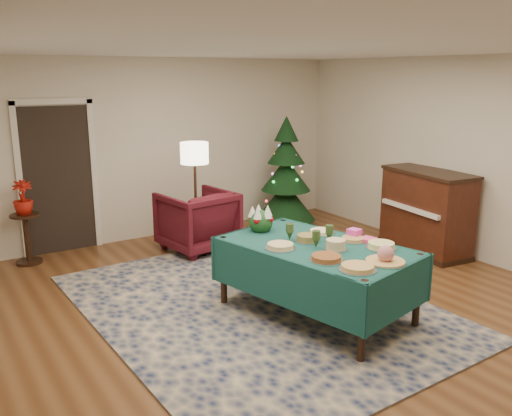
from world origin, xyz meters
TOP-DOWN VIEW (x-y plane):
  - room_shell at (0.00, 0.00)m, footprint 7.00×7.00m
  - doorway at (-1.60, 3.48)m, footprint 1.08×0.04m
  - rug at (-0.36, 0.39)m, footprint 3.32×4.29m
  - buffet_table at (0.06, -0.13)m, footprint 1.55×2.17m
  - platter_0 at (-0.09, -0.89)m, footprint 0.34×0.34m
  - platter_1 at (0.25, -0.88)m, footprint 0.37×0.37m
  - platter_2 at (0.53, -0.56)m, footprint 0.30×0.30m
  - platter_3 at (-0.16, -0.54)m, footprint 0.32×0.32m
  - platter_4 at (0.12, -0.34)m, footprint 0.23×0.23m
  - platter_5 at (0.46, -0.23)m, footprint 0.27×0.27m
  - platter_6 at (-0.31, -0.02)m, footprint 0.31×0.31m
  - platter_7 at (0.06, 0.02)m, footprint 0.26×0.26m
  - platter_8 at (0.37, 0.16)m, footprint 0.29×0.29m
  - goblet_0 at (-0.07, 0.16)m, footprint 0.08×0.08m
  - goblet_1 at (0.24, -0.11)m, footprint 0.08×0.08m
  - goblet_2 at (-0.00, -0.19)m, footprint 0.08×0.08m
  - napkin_stack at (0.58, -0.33)m, footprint 0.18×0.18m
  - gift_box at (0.54, -0.16)m, footprint 0.15×0.15m
  - centerpiece at (-0.13, 0.61)m, footprint 0.28×0.28m
  - armchair at (0.03, 2.48)m, footprint 1.03×0.98m
  - floor_lamp at (-0.07, 2.33)m, footprint 0.38×0.38m
  - side_table at (-2.13, 3.20)m, footprint 0.38×0.38m
  - potted_plant at (-2.13, 3.20)m, footprint 0.25×0.45m
  - christmas_tree at (1.87, 2.90)m, footprint 1.20×1.20m
  - piano at (2.70, 0.68)m, footprint 0.79×1.41m

SIDE VIEW (x-z plane):
  - rug at x=-0.36m, z-range 0.00..0.02m
  - side_table at x=-2.13m, z-range -0.01..0.66m
  - armchair at x=0.03m, z-range 0.00..0.95m
  - piano at x=2.70m, z-range -0.01..1.15m
  - buffet_table at x=0.06m, z-range 0.23..1.00m
  - platter_5 at x=0.46m, z-range 0.76..0.81m
  - platter_8 at x=0.37m, z-range 0.76..0.81m
  - napkin_stack at x=0.58m, z-range 0.77..0.81m
  - platter_0 at x=-0.09m, z-range 0.76..0.81m
  - platter_6 at x=-0.31m, z-range 0.76..0.82m
  - platter_3 at x=-0.16m, z-range 0.76..0.82m
  - platter_2 at x=0.53m, z-range 0.76..0.83m
  - potted_plant at x=-2.13m, z-range 0.67..0.93m
  - platter_7 at x=0.06m, z-range 0.76..0.84m
  - christmas_tree at x=1.87m, z-range -0.09..1.72m
  - platter_4 at x=0.12m, z-range 0.76..0.87m
  - gift_box at x=0.54m, z-range 0.77..0.87m
  - platter_1 at x=0.25m, z-range 0.75..0.91m
  - goblet_0 at x=-0.07m, z-range 0.77..0.95m
  - goblet_1 at x=0.24m, z-range 0.77..0.95m
  - goblet_2 at x=0.00m, z-range 0.77..0.95m
  - centerpiece at x=-0.13m, z-range 0.74..1.06m
  - doorway at x=-1.60m, z-range 0.02..2.18m
  - floor_lamp at x=-0.07m, z-range 0.55..2.11m
  - room_shell at x=0.00m, z-range -2.15..4.85m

